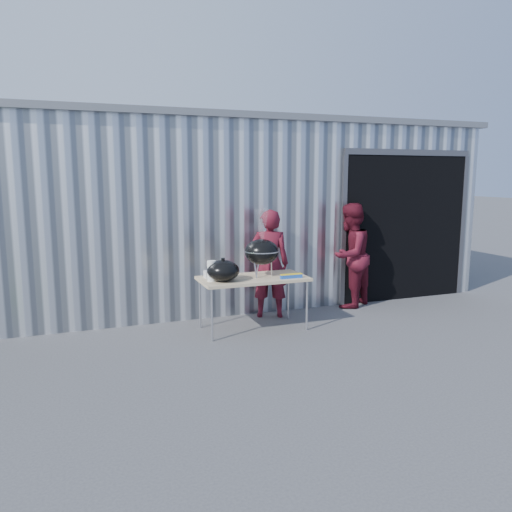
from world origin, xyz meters
name	(u,v)px	position (x,y,z in m)	size (l,w,h in m)	color
ground	(265,352)	(0.00, 0.00, 0.00)	(80.00, 80.00, 0.00)	#434346
building	(225,206)	(0.92, 4.59, 1.54)	(8.20, 6.20, 3.10)	silver
folding_table	(253,280)	(0.19, 0.94, 0.71)	(1.50, 0.75, 0.75)	tan
kettle_grill	(262,247)	(0.33, 0.97, 1.16)	(0.49, 0.49, 0.95)	black
grill_lid	(223,271)	(-0.28, 0.84, 0.89)	(0.44, 0.44, 0.32)	black
paper_towels	(212,271)	(-0.42, 0.89, 0.89)	(0.12, 0.12, 0.28)	white
white_tub	(212,274)	(-0.36, 1.12, 0.80)	(0.20, 0.15, 0.10)	white
foil_box	(291,276)	(0.66, 0.69, 0.78)	(0.32, 0.05, 0.06)	#1A4BAF
person_cook	(269,264)	(0.64, 1.46, 0.83)	(0.61, 0.40, 1.66)	#52101E
person_bystander	(350,255)	(2.12, 1.56, 0.86)	(0.84, 0.65, 1.72)	#52101E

